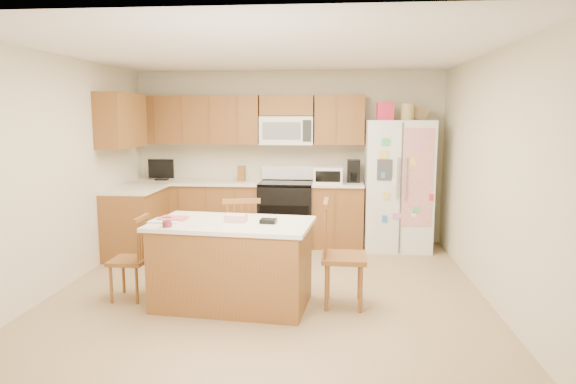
# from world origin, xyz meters

# --- Properties ---
(ground) EXTENTS (4.50, 4.50, 0.00)m
(ground) POSITION_xyz_m (0.00, 0.00, 0.00)
(ground) COLOR olive
(ground) RESTS_ON ground
(room_shell) EXTENTS (4.60, 4.60, 2.52)m
(room_shell) POSITION_xyz_m (0.00, 0.00, 1.44)
(room_shell) COLOR beige
(room_shell) RESTS_ON ground
(cabinetry) EXTENTS (3.36, 1.56, 2.15)m
(cabinetry) POSITION_xyz_m (-0.98, 1.79, 0.91)
(cabinetry) COLOR brown
(cabinetry) RESTS_ON ground
(stove) EXTENTS (0.76, 0.65, 1.13)m
(stove) POSITION_xyz_m (0.00, 1.94, 0.47)
(stove) COLOR black
(stove) RESTS_ON ground
(refrigerator) EXTENTS (0.90, 0.79, 2.04)m
(refrigerator) POSITION_xyz_m (1.57, 1.87, 0.92)
(refrigerator) COLOR white
(refrigerator) RESTS_ON ground
(island) EXTENTS (1.62, 1.05, 0.93)m
(island) POSITION_xyz_m (-0.31, -0.52, 0.43)
(island) COLOR brown
(island) RESTS_ON ground
(windsor_chair_left) EXTENTS (0.36, 0.37, 0.86)m
(windsor_chair_left) POSITION_xyz_m (-1.37, -0.44, 0.41)
(windsor_chair_left) COLOR brown
(windsor_chair_left) RESTS_ON ground
(windsor_chair_back) EXTENTS (0.50, 0.49, 0.98)m
(windsor_chair_back) POSITION_xyz_m (-0.33, 0.13, 0.47)
(windsor_chair_back) COLOR brown
(windsor_chair_back) RESTS_ON ground
(windsor_chair_right) EXTENTS (0.44, 0.46, 1.05)m
(windsor_chair_right) POSITION_xyz_m (0.76, -0.43, 0.50)
(windsor_chair_right) COLOR brown
(windsor_chair_right) RESTS_ON ground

